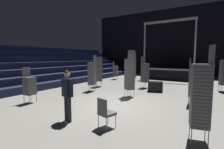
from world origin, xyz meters
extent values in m
cube|color=gray|center=(0.00, 0.00, -0.05)|extent=(22.00, 30.00, 0.10)
cube|color=black|center=(0.00, 15.00, 4.00)|extent=(22.00, 0.30, 8.00)
cube|color=#191E38|center=(-6.12, 1.00, 0.23)|extent=(0.75, 24.00, 0.45)
cube|color=#191E38|center=(-6.88, 1.00, 0.68)|extent=(0.75, 24.00, 0.45)
cube|color=#191E38|center=(-7.62, 1.00, 1.12)|extent=(0.75, 24.00, 0.45)
cube|color=#191E38|center=(-8.38, 1.00, 1.57)|extent=(0.75, 24.00, 0.45)
cube|color=#191E38|center=(-9.12, 1.00, 2.02)|extent=(0.75, 24.00, 0.45)
cube|color=#191E38|center=(-9.88, 1.00, 2.48)|extent=(0.75, 24.00, 0.45)
cube|color=#191E38|center=(-10.62, 1.00, 2.93)|extent=(0.75, 24.00, 0.45)
cube|color=black|center=(0.00, 11.20, 0.49)|extent=(5.09, 3.06, 0.98)
cylinder|color=#9EA0A8|center=(-2.30, 9.93, 3.24)|extent=(0.16, 0.16, 4.53)
cylinder|color=#9EA0A8|center=(2.30, 9.93, 3.24)|extent=(0.16, 0.16, 4.53)
cube|color=#9EA0A8|center=(0.00, 9.93, 5.51)|extent=(4.79, 0.20, 0.20)
cylinder|color=black|center=(-2.05, 9.93, 5.29)|extent=(0.18, 0.18, 0.22)
cylinder|color=black|center=(-0.68, 9.93, 5.29)|extent=(0.18, 0.18, 0.22)
cylinder|color=black|center=(0.68, 9.93, 5.29)|extent=(0.18, 0.18, 0.22)
cylinder|color=black|center=(2.05, 9.93, 5.29)|extent=(0.18, 0.18, 0.22)
cylinder|color=black|center=(-0.28, -2.38, 0.43)|extent=(0.15, 0.15, 0.86)
cylinder|color=black|center=(-0.46, -2.33, 0.43)|extent=(0.15, 0.15, 0.86)
cube|color=silver|center=(-0.39, -2.41, 1.17)|extent=(0.20, 0.15, 0.61)
cube|color=black|center=(-0.37, -2.36, 1.17)|extent=(0.45, 0.34, 0.61)
cube|color=black|center=(-0.40, -2.47, 1.24)|extent=(0.06, 0.03, 0.39)
cylinder|color=black|center=(-0.15, -2.43, 1.18)|extent=(0.12, 0.12, 0.56)
cylinder|color=black|center=(-0.59, -2.29, 1.18)|extent=(0.12, 0.12, 0.56)
sphere|color=tan|center=(-0.37, -2.36, 1.61)|extent=(0.20, 0.20, 0.20)
sphere|color=black|center=(-0.37, -2.36, 1.67)|extent=(0.16, 0.16, 0.16)
cylinder|color=#B2B5BA|center=(-3.47, -1.44, 0.20)|extent=(0.02, 0.02, 0.40)
cylinder|color=#B2B5BA|center=(-3.44, -1.82, 0.20)|extent=(0.02, 0.02, 0.40)
cylinder|color=#B2B5BA|center=(-3.85, -1.48, 0.20)|extent=(0.02, 0.02, 0.40)
cylinder|color=#B2B5BA|center=(-3.82, -1.85, 0.20)|extent=(0.02, 0.02, 0.40)
cube|color=#4C4C51|center=(-3.64, -1.65, 0.44)|extent=(0.48, 0.48, 0.08)
cube|color=#4C4C51|center=(-3.64, -1.65, 0.53)|extent=(0.48, 0.48, 0.08)
cube|color=#4C4C51|center=(-3.64, -1.65, 0.61)|extent=(0.48, 0.48, 0.08)
cube|color=#4C4C51|center=(-3.64, -1.65, 0.70)|extent=(0.48, 0.48, 0.08)
cube|color=#4C4C51|center=(-3.64, -1.65, 0.78)|extent=(0.48, 0.48, 0.08)
cube|color=#4C4C51|center=(-3.64, -1.65, 0.87)|extent=(0.48, 0.48, 0.08)
cube|color=#4C4C51|center=(-3.64, -1.65, 0.95)|extent=(0.48, 0.48, 0.08)
cube|color=#4C4C51|center=(-3.64, -1.65, 1.04)|extent=(0.48, 0.48, 0.08)
cube|color=#4C4C51|center=(-3.64, -1.65, 1.12)|extent=(0.48, 0.48, 0.08)
cube|color=#4C4C51|center=(-3.64, -1.65, 1.21)|extent=(0.48, 0.48, 0.08)
cube|color=#4C4C51|center=(-3.84, -1.67, 1.48)|extent=(0.08, 0.41, 0.46)
cylinder|color=#B2B5BA|center=(-2.47, 6.80, 0.20)|extent=(0.02, 0.02, 0.40)
cylinder|color=#B2B5BA|center=(-2.35, 7.16, 0.20)|extent=(0.02, 0.02, 0.40)
cylinder|color=#B2B5BA|center=(-2.11, 6.68, 0.20)|extent=(0.02, 0.02, 0.40)
cylinder|color=#B2B5BA|center=(-1.99, 7.04, 0.20)|extent=(0.02, 0.02, 0.40)
cube|color=#4C4C51|center=(-2.23, 6.92, 0.44)|extent=(0.56, 0.56, 0.08)
cube|color=#4C4C51|center=(-2.23, 6.92, 0.53)|extent=(0.56, 0.56, 0.08)
cube|color=#4C4C51|center=(-2.23, 6.92, 0.61)|extent=(0.56, 0.56, 0.08)
cube|color=#4C4C51|center=(-2.23, 6.92, 0.70)|extent=(0.56, 0.56, 0.08)
cube|color=#4C4C51|center=(-2.23, 6.92, 0.78)|extent=(0.56, 0.56, 0.08)
cube|color=#4C4C51|center=(-2.23, 6.92, 0.87)|extent=(0.56, 0.56, 0.08)
cube|color=#4C4C51|center=(-2.23, 6.92, 0.95)|extent=(0.56, 0.56, 0.08)
cube|color=#4C4C51|center=(-2.23, 6.92, 1.04)|extent=(0.56, 0.56, 0.08)
cube|color=#4C4C51|center=(-2.23, 6.92, 1.12)|extent=(0.56, 0.56, 0.08)
cube|color=#4C4C51|center=(-2.23, 6.92, 1.21)|extent=(0.56, 0.56, 0.08)
cube|color=#4C4C51|center=(-2.23, 6.92, 1.29)|extent=(0.56, 0.56, 0.08)
cube|color=#4C4C51|center=(-2.23, 6.92, 1.38)|extent=(0.56, 0.56, 0.08)
cube|color=#4C4C51|center=(-2.23, 6.92, 1.46)|extent=(0.56, 0.56, 0.08)
cube|color=#4C4C51|center=(-2.23, 6.92, 1.55)|extent=(0.56, 0.56, 0.08)
cube|color=#4C4C51|center=(-2.23, 6.92, 1.63)|extent=(0.56, 0.56, 0.08)
cube|color=#4C4C51|center=(-2.23, 6.92, 1.72)|extent=(0.56, 0.56, 0.08)
cube|color=#4C4C51|center=(-2.23, 6.92, 1.80)|extent=(0.56, 0.56, 0.08)
cube|color=#4C4C51|center=(-2.23, 6.92, 1.89)|extent=(0.56, 0.56, 0.08)
cube|color=#4C4C51|center=(-2.23, 6.92, 1.97)|extent=(0.56, 0.56, 0.08)
cube|color=#4C4C51|center=(-2.23, 6.92, 2.06)|extent=(0.56, 0.56, 0.08)
cube|color=#4C4C51|center=(-2.05, 6.86, 2.33)|extent=(0.18, 0.40, 0.46)
cylinder|color=#B2B5BA|center=(3.39, -1.81, 0.20)|extent=(0.02, 0.02, 0.40)
cylinder|color=#B2B5BA|center=(3.30, -1.44, 0.20)|extent=(0.02, 0.02, 0.40)
cylinder|color=#B2B5BA|center=(3.76, -1.72, 0.20)|extent=(0.02, 0.02, 0.40)
cylinder|color=#B2B5BA|center=(3.67, -1.35, 0.20)|extent=(0.02, 0.02, 0.40)
cube|color=#4C4C51|center=(3.53, -1.58, 0.44)|extent=(0.53, 0.53, 0.08)
cube|color=#4C4C51|center=(3.53, -1.58, 0.53)|extent=(0.53, 0.53, 0.08)
cube|color=#4C4C51|center=(3.53, -1.58, 0.61)|extent=(0.53, 0.53, 0.08)
cube|color=#4C4C51|center=(3.53, -1.58, 0.70)|extent=(0.53, 0.53, 0.08)
cube|color=#4C4C51|center=(3.53, -1.58, 0.78)|extent=(0.53, 0.53, 0.08)
cube|color=#4C4C51|center=(3.53, -1.58, 0.87)|extent=(0.53, 0.53, 0.08)
cube|color=#4C4C51|center=(3.53, -1.58, 0.95)|extent=(0.53, 0.53, 0.08)
cube|color=#4C4C51|center=(3.53, -1.58, 1.04)|extent=(0.53, 0.53, 0.08)
cube|color=#4C4C51|center=(3.53, -1.58, 1.12)|extent=(0.53, 0.53, 0.08)
cube|color=#4C4C51|center=(3.53, -1.58, 1.21)|extent=(0.53, 0.53, 0.08)
cube|color=#4C4C51|center=(3.53, -1.58, 1.29)|extent=(0.53, 0.53, 0.08)
cube|color=#4C4C51|center=(3.53, -1.58, 1.38)|extent=(0.53, 0.53, 0.08)
cube|color=#4C4C51|center=(3.53, -1.58, 1.46)|extent=(0.53, 0.53, 0.08)
cube|color=#4C4C51|center=(3.53, -1.58, 1.55)|extent=(0.53, 0.53, 0.08)
cube|color=#4C4C51|center=(3.53, -1.58, 1.63)|extent=(0.53, 0.53, 0.08)
cube|color=#4C4C51|center=(3.53, -1.58, 1.72)|extent=(0.53, 0.53, 0.08)
cube|color=#4C4C51|center=(3.53, -1.58, 1.80)|extent=(0.53, 0.53, 0.08)
cube|color=#4C4C51|center=(3.53, -1.58, 1.89)|extent=(0.53, 0.53, 0.08)
cube|color=#4C4C51|center=(3.53, -1.58, 1.97)|extent=(0.53, 0.53, 0.08)
cube|color=#4C4C51|center=(3.72, -1.53, 2.25)|extent=(0.14, 0.41, 0.46)
cylinder|color=#B2B5BA|center=(-3.79, 3.76, 0.20)|extent=(0.02, 0.02, 0.40)
cylinder|color=#B2B5BA|center=(-3.53, 4.04, 0.20)|extent=(0.02, 0.02, 0.40)
cylinder|color=#B2B5BA|center=(-3.52, 3.50, 0.20)|extent=(0.02, 0.02, 0.40)
cylinder|color=#B2B5BA|center=(-3.26, 3.77, 0.20)|extent=(0.02, 0.02, 0.40)
cube|color=#4C4C51|center=(-3.53, 3.77, 0.44)|extent=(0.62, 0.62, 0.08)
cube|color=#4C4C51|center=(-3.53, 3.77, 0.53)|extent=(0.62, 0.62, 0.08)
cube|color=#4C4C51|center=(-3.53, 3.77, 0.61)|extent=(0.62, 0.62, 0.08)
cube|color=#4C4C51|center=(-3.53, 3.77, 0.70)|extent=(0.62, 0.62, 0.08)
cube|color=#4C4C51|center=(-3.53, 3.77, 0.78)|extent=(0.62, 0.62, 0.08)
cube|color=#4C4C51|center=(-3.53, 3.77, 0.87)|extent=(0.62, 0.62, 0.08)
cube|color=#4C4C51|center=(-3.53, 3.77, 0.95)|extent=(0.62, 0.62, 0.08)
cube|color=#4C4C51|center=(-3.53, 3.77, 1.04)|extent=(0.62, 0.62, 0.08)
cube|color=#4C4C51|center=(-3.53, 3.77, 1.12)|extent=(0.62, 0.62, 0.08)
cube|color=#4C4C51|center=(-3.53, 3.77, 1.21)|extent=(0.62, 0.62, 0.08)
cube|color=#4C4C51|center=(-3.53, 3.77, 1.29)|extent=(0.62, 0.62, 0.08)
cube|color=#4C4C51|center=(-3.53, 3.77, 1.38)|extent=(0.62, 0.62, 0.08)
cube|color=#4C4C51|center=(-3.53, 3.77, 1.46)|extent=(0.62, 0.62, 0.08)
cube|color=#4C4C51|center=(-3.53, 3.77, 1.55)|extent=(0.62, 0.62, 0.08)
cube|color=#4C4C51|center=(-3.53, 3.77, 1.63)|extent=(0.62, 0.62, 0.08)
cube|color=#4C4C51|center=(-3.53, 3.77, 1.72)|extent=(0.62, 0.62, 0.08)
cube|color=#4C4C51|center=(-3.38, 3.63, 1.99)|extent=(0.32, 0.33, 0.46)
cylinder|color=#B2B5BA|center=(-0.17, 5.19, 0.20)|extent=(0.02, 0.02, 0.40)
cylinder|color=#B2B5BA|center=(-0.25, 4.81, 0.20)|extent=(0.02, 0.02, 0.40)
cylinder|color=#B2B5BA|center=(-0.54, 5.27, 0.20)|extent=(0.02, 0.02, 0.40)
cylinder|color=#B2B5BA|center=(-0.62, 4.90, 0.20)|extent=(0.02, 0.02, 0.40)
cube|color=#4C4C51|center=(-0.40, 5.04, 0.44)|extent=(0.52, 0.52, 0.08)
cube|color=#4C4C51|center=(-0.40, 5.04, 0.53)|extent=(0.52, 0.52, 0.08)
cube|color=#4C4C51|center=(-0.40, 5.04, 0.61)|extent=(0.52, 0.52, 0.08)
cube|color=#4C4C51|center=(-0.40, 5.04, 0.70)|extent=(0.52, 0.52, 0.08)
cube|color=#4C4C51|center=(-0.40, 5.04, 0.78)|extent=(0.52, 0.52, 0.08)
cube|color=#4C4C51|center=(-0.40, 5.04, 0.87)|extent=(0.52, 0.52, 0.08)
cube|color=#4C4C51|center=(-0.40, 5.04, 0.95)|extent=(0.52, 0.52, 0.08)
cube|color=#4C4C51|center=(-0.40, 5.04, 1.04)|extent=(0.52, 0.52, 0.08)
cube|color=#4C4C51|center=(-0.40, 5.04, 1.12)|extent=(0.52, 0.52, 0.08)
cube|color=#4C4C51|center=(-0.40, 5.04, 1.21)|extent=(0.52, 0.52, 0.08)
cube|color=#4C4C51|center=(-0.40, 5.04, 1.29)|extent=(0.52, 0.52, 0.08)
cube|color=#4C4C51|center=(-0.40, 5.04, 1.38)|extent=(0.52, 0.52, 0.08)
cube|color=#4C4C51|center=(-0.40, 5.04, 1.46)|extent=(0.52, 0.52, 0.08)
cube|color=#4C4C51|center=(-0.40, 5.04, 1.55)|extent=(0.52, 0.52, 0.08)
cube|color=#4C4C51|center=(-0.40, 5.04, 1.63)|extent=(0.52, 0.52, 0.08)
cube|color=#4C4C51|center=(-0.40, 5.04, 1.72)|extent=(0.52, 0.52, 0.08)
cube|color=#4C4C51|center=(-0.59, 5.08, 1.99)|extent=(0.13, 0.41, 0.46)
cylinder|color=#B2B5BA|center=(-4.41, 8.16, 0.20)|extent=(0.02, 0.02, 0.40)
cylinder|color=#B2B5BA|center=(-4.29, 7.80, 0.20)|extent=(0.02, 0.02, 0.40)
cylinder|color=#B2B5BA|center=(-4.77, 8.05, 0.20)|extent=(0.02, 0.02, 0.40)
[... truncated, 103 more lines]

